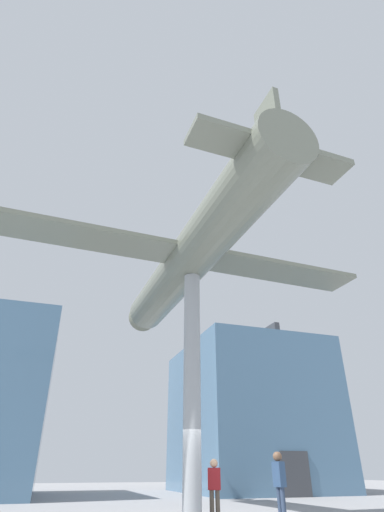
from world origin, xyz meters
TOP-DOWN VIEW (x-y plane):
  - glass_pavilion_right at (9.26, 14.58)m, footprint 9.24×10.84m
  - support_pylon_central at (0.00, 0.00)m, footprint 0.59×0.59m
  - suspended_airplane at (-0.01, 0.17)m, footprint 14.83×15.22m
  - visitor_person at (0.83, 0.25)m, footprint 0.45×0.36m
  - visitor_second at (2.57, -0.79)m, footprint 0.28×0.42m

SIDE VIEW (x-z plane):
  - visitor_person at x=0.83m, z-range 0.12..1.80m
  - visitor_second at x=2.57m, z-range 0.16..2.04m
  - support_pylon_central at x=0.00m, z-range 0.00..7.94m
  - glass_pavilion_right at x=9.26m, z-range -0.29..9.86m
  - suspended_airplane at x=-0.01m, z-range 7.35..10.35m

